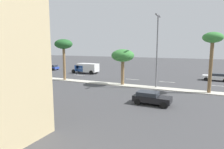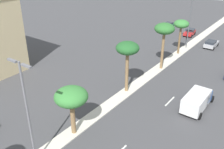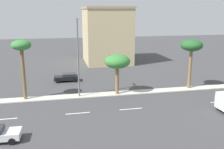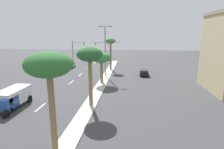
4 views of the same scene
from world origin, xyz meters
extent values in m
plane|color=#424244|center=(0.00, 36.51, 0.00)|extent=(160.00, 160.00, 0.00)
cube|color=silver|center=(6.02, 12.84, 0.01)|extent=(0.20, 2.80, 0.01)
cube|color=silver|center=(6.02, 20.87, 0.01)|extent=(0.20, 2.80, 0.01)
cube|color=silver|center=(6.02, 27.26, 0.01)|extent=(0.20, 2.80, 0.01)
cube|color=silver|center=(6.02, 39.35, 0.01)|extent=(0.20, 2.80, 0.01)
cube|color=#C6B284|center=(-23.40, 29.97, 5.96)|extent=(11.33, 9.87, 11.92)
cube|color=tan|center=(-23.40, 29.97, 12.17)|extent=(11.63, 10.17, 0.50)
cylinder|color=brown|center=(-0.15, 14.46, 3.50)|extent=(0.44, 0.44, 6.75)
ellipsoid|color=#387F38|center=(-0.15, 14.46, 7.31)|extent=(2.49, 2.49, 1.37)
cylinder|color=olive|center=(0.18, 26.91, 2.13)|extent=(0.52, 0.52, 4.02)
ellipsoid|color=#387F38|center=(0.18, 26.91, 4.76)|extent=(3.59, 3.59, 1.97)
cylinder|color=olive|center=(-0.23, 38.19, 3.09)|extent=(0.47, 0.47, 5.94)
ellipsoid|color=#235B28|center=(-0.23, 38.19, 6.61)|extent=(3.18, 3.18, 1.75)
cylinder|color=slate|center=(0.22, 21.55, 5.39)|extent=(0.20, 0.20, 10.54)
cube|color=slate|center=(-0.68, 21.55, 10.51)|extent=(1.10, 0.24, 0.16)
cube|color=slate|center=(1.12, 21.55, 10.51)|extent=(1.10, 0.24, 0.16)
cube|color=black|center=(-8.21, 20.10, 0.63)|extent=(1.83, 3.99, 0.61)
cube|color=#262B33|center=(-8.20, 20.60, 1.14)|extent=(1.61, 2.21, 0.42)
cylinder|color=black|center=(-7.43, 18.70, 0.32)|extent=(0.24, 0.65, 0.64)
cylinder|color=black|center=(-9.07, 18.74, 0.32)|extent=(0.24, 0.65, 0.64)
cylinder|color=black|center=(-7.36, 21.46, 0.32)|extent=(0.24, 0.65, 0.64)
cylinder|color=black|center=(-8.99, 21.51, 0.32)|extent=(0.24, 0.65, 0.64)
cylinder|color=black|center=(10.35, 14.68, 0.32)|extent=(0.25, 0.65, 0.64)
cylinder|color=black|center=(12.02, 14.61, 0.32)|extent=(0.25, 0.65, 0.64)
cylinder|color=black|center=(8.32, 37.74, 0.45)|extent=(0.28, 0.90, 0.90)
camera|label=1|loc=(-28.06, 15.52, 6.14)|focal=30.82mm
camera|label=2|loc=(17.33, 10.68, 18.90)|focal=41.76mm
camera|label=3|loc=(33.88, 18.99, 11.52)|focal=41.07mm
camera|label=4|loc=(-5.12, 59.49, 9.06)|focal=28.88mm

